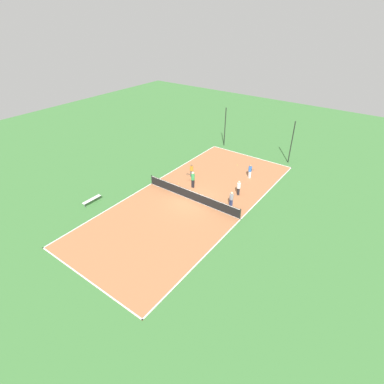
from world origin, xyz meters
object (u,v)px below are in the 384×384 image
at_px(tennis_net, 192,195).
at_px(tennis_ball_near_net, 215,203).
at_px(player_baseline_gray, 231,198).
at_px(fence_post_back_right, 292,143).
at_px(bench, 92,200).
at_px(fence_post_back_left, 225,127).
at_px(player_far_green, 193,178).
at_px(tennis_ball_left_sideline, 179,184).
at_px(player_center_orange, 192,170).
at_px(player_far_white, 239,187).
at_px(player_near_blue, 250,170).
at_px(tennis_ball_right_alley, 237,165).

height_order(tennis_net, tennis_ball_near_net, tennis_net).
distance_m(player_baseline_gray, fence_post_back_right, 12.46).
relative_size(bench, fence_post_back_left, 0.38).
height_order(tennis_ball_near_net, fence_post_back_left, fence_post_back_left).
relative_size(player_far_green, tennis_ball_left_sideline, 26.87).
height_order(player_far_green, tennis_ball_left_sideline, player_far_green).
xyz_separation_m(player_baseline_gray, player_center_orange, (-6.47, 2.61, -0.10)).
bearing_deg(tennis_net, tennis_ball_left_sideline, 151.34).
bearing_deg(tennis_net, fence_post_back_left, 108.38).
relative_size(tennis_net, player_center_orange, 7.31).
relative_size(player_far_white, fence_post_back_right, 0.31).
distance_m(player_near_blue, tennis_ball_near_net, 6.50).
xyz_separation_m(player_far_white, fence_post_back_right, (1.32, 10.06, 1.64)).
bearing_deg(fence_post_back_left, player_far_green, -74.68).
distance_m(player_center_orange, tennis_ball_right_alley, 6.10).
distance_m(player_baseline_gray, tennis_ball_right_alley, 8.84).
xyz_separation_m(tennis_ball_left_sideline, fence_post_back_left, (-1.56, 11.91, 2.49)).
xyz_separation_m(tennis_ball_left_sideline, tennis_ball_right_alley, (2.87, 7.57, 0.00)).
bearing_deg(tennis_ball_left_sideline, player_center_orange, 87.60).
relative_size(player_center_orange, tennis_ball_near_net, 21.24).
xyz_separation_m(tennis_net, fence_post_back_left, (-4.49, 13.51, 2.00)).
distance_m(player_far_green, fence_post_back_right, 13.02).
xyz_separation_m(tennis_net, player_baseline_gray, (3.63, 1.19, 0.39)).
distance_m(player_near_blue, player_far_white, 3.87).
bearing_deg(tennis_net, bench, -140.50).
distance_m(player_far_white, fence_post_back_right, 10.28).
relative_size(tennis_ball_near_net, fence_post_back_left, 0.01).
distance_m(player_far_white, player_far_green, 4.74).
relative_size(tennis_net, bench, 5.42).
bearing_deg(tennis_ball_near_net, tennis_net, -158.77).
distance_m(tennis_ball_near_net, fence_post_back_left, 14.52).
bearing_deg(player_near_blue, player_baseline_gray, -40.11).
relative_size(player_baseline_gray, tennis_ball_near_net, 23.63).
height_order(player_far_white, fence_post_back_right, fence_post_back_right).
bearing_deg(player_far_white, tennis_net, -83.09).
height_order(player_far_white, fence_post_back_left, fence_post_back_left).
bearing_deg(player_far_green, fence_post_back_right, -122.46).
relative_size(player_near_blue, fence_post_back_right, 0.31).
bearing_deg(player_baseline_gray, bench, 132.73).
relative_size(bench, tennis_ball_left_sideline, 28.61).
bearing_deg(fence_post_back_left, player_center_orange, -80.35).
bearing_deg(player_center_orange, tennis_ball_near_net, -126.54).
xyz_separation_m(player_near_blue, tennis_ball_near_net, (-0.36, -6.43, -0.88)).
bearing_deg(bench, fence_post_back_left, -8.36).
height_order(tennis_net, player_baseline_gray, player_baseline_gray).
height_order(player_near_blue, tennis_ball_left_sideline, player_near_blue).
distance_m(tennis_net, player_center_orange, 4.75).
bearing_deg(player_center_orange, player_far_green, -146.25).
xyz_separation_m(bench, tennis_ball_near_net, (9.49, 6.90, -0.34)).
distance_m(player_near_blue, fence_post_back_left, 9.50).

